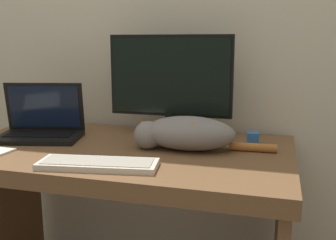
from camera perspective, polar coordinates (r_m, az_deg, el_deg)
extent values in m
cube|color=beige|center=(1.90, -2.26, 15.49)|extent=(6.40, 0.06, 2.60)
cube|color=brown|center=(1.55, -6.97, -4.92)|extent=(1.32, 0.74, 0.06)
cylinder|color=black|center=(1.70, 0.27, -2.06)|extent=(0.19, 0.19, 0.02)
cylinder|color=black|center=(1.69, 0.27, -0.37)|extent=(0.04, 0.04, 0.08)
cube|color=black|center=(1.66, 0.33, 6.43)|extent=(0.53, 0.02, 0.34)
cube|color=black|center=(1.65, 0.23, 6.40)|extent=(0.51, 0.01, 0.32)
cube|color=black|center=(1.73, -18.25, -2.39)|extent=(0.38, 0.28, 0.02)
cube|color=black|center=(1.74, -18.13, -1.92)|extent=(0.30, 0.18, 0.00)
cube|color=black|center=(1.79, -17.46, 1.86)|extent=(0.34, 0.11, 0.21)
cube|color=black|center=(1.79, -17.51, 1.81)|extent=(0.30, 0.10, 0.18)
cube|color=beige|center=(1.31, -10.11, -6.34)|extent=(0.40, 0.19, 0.02)
cube|color=#ABA393|center=(1.30, -10.12, -5.87)|extent=(0.37, 0.16, 0.00)
ellipsoid|color=gray|center=(1.48, 3.05, -1.92)|extent=(0.36, 0.19, 0.13)
ellipsoid|color=#AD662D|center=(1.47, 3.73, -0.62)|extent=(0.16, 0.14, 0.05)
sphere|color=gray|center=(1.50, -2.91, -2.18)|extent=(0.11, 0.11, 0.11)
cone|color=#AD662D|center=(1.49, -3.82, -0.49)|extent=(0.03, 0.03, 0.03)
cone|color=#AD662D|center=(1.48, -2.03, -0.58)|extent=(0.03, 0.03, 0.03)
cylinder|color=#AD662D|center=(1.50, 12.19, -3.90)|extent=(0.18, 0.04, 0.03)
cube|color=#2D6BB7|center=(1.61, 12.25, -2.58)|extent=(0.05, 0.05, 0.05)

